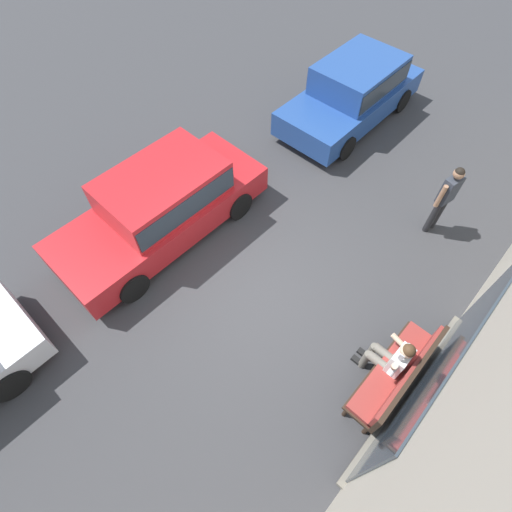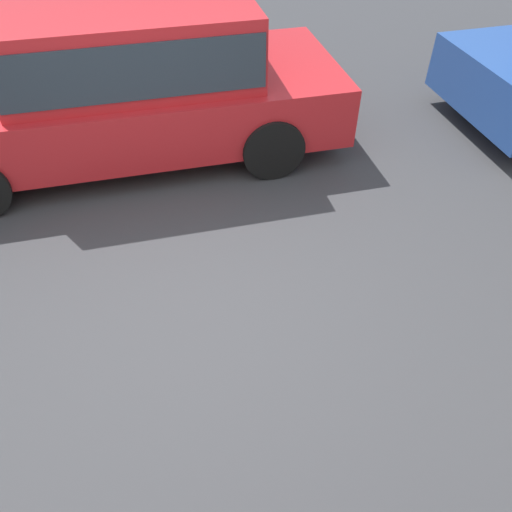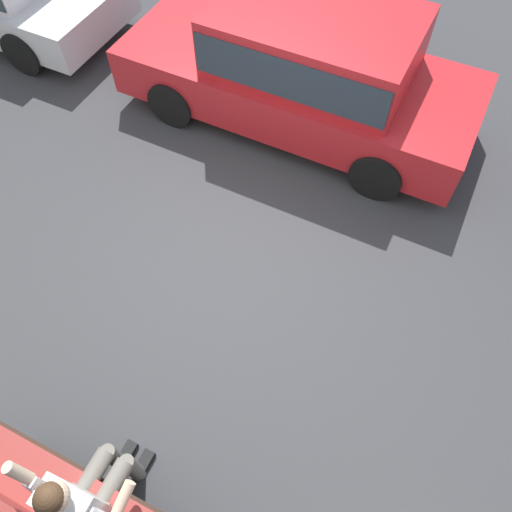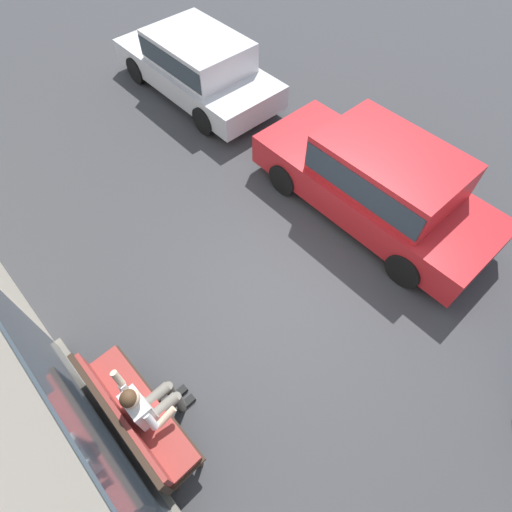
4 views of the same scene
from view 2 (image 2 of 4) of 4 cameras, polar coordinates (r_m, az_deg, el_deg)
ground_plane at (r=3.96m, az=-8.10°, el=-5.76°), size 60.00×60.00×0.00m
parked_car_mid at (r=5.47m, az=-14.69°, el=19.18°), size 4.54×1.91×1.53m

